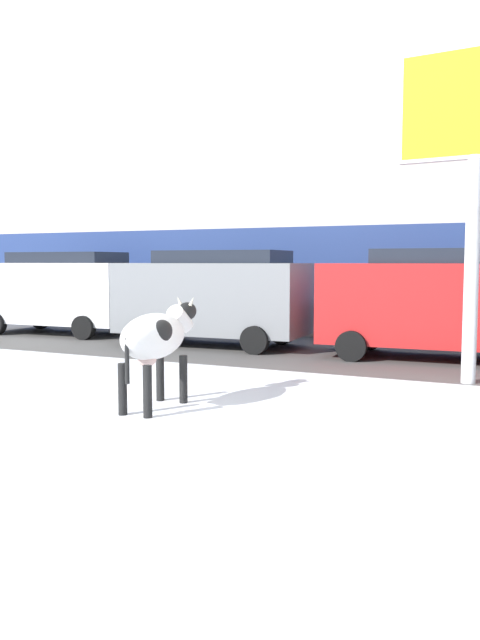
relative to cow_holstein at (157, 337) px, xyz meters
name	(u,v)px	position (x,y,z in m)	size (l,w,h in m)	color
ground_plane	(167,429)	(0.74, -0.95, -1.00)	(120.00, 120.00, 0.00)	white
road_strip	(341,353)	(0.74, 6.45, -1.00)	(60.00, 5.60, 0.01)	#514F4C
building_facade	(399,111)	(0.74, 12.09, 5.48)	(44.00, 6.10, 13.00)	beige
cow_holstein	(157,337)	(0.00, 0.00, 0.00)	(0.64, 1.90, 1.54)	silver
billboard	(476,123)	(3.75, 3.83, 3.31)	(2.53, 0.44, 5.56)	silver
car_white_van	(60,290)	(-7.63, 6.81, 0.24)	(4.69, 2.30, 2.32)	white
car_grey_van	(213,295)	(-2.43, 6.28, 0.24)	(4.69, 2.30, 2.32)	slate
car_red_van	(434,301)	(2.77, 6.36, 0.24)	(4.69, 2.30, 2.32)	red
pedestrian_by_cars	(73,298)	(-9.22, 9.22, -0.12)	(0.36, 0.24, 1.73)	#282833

